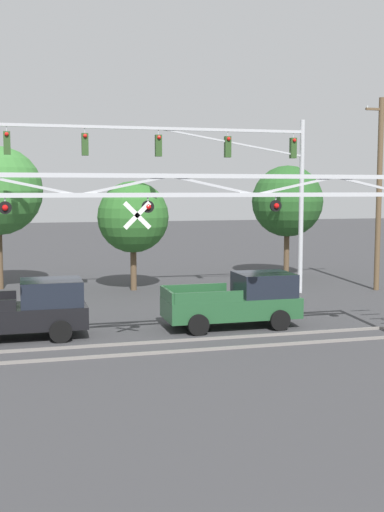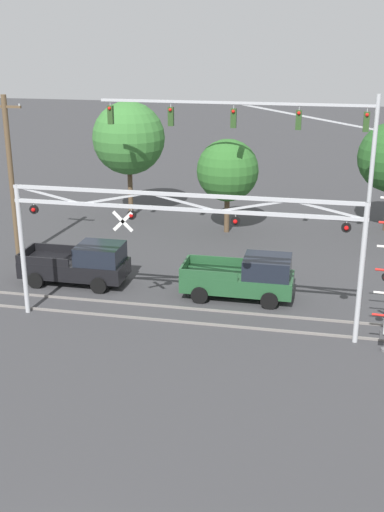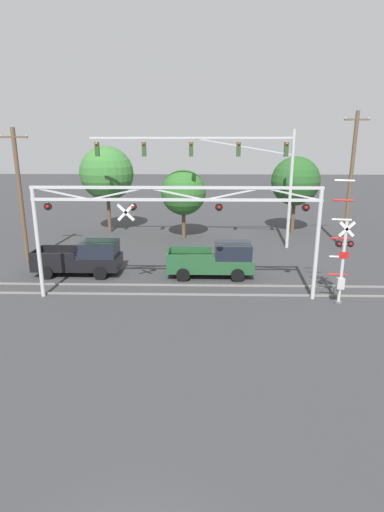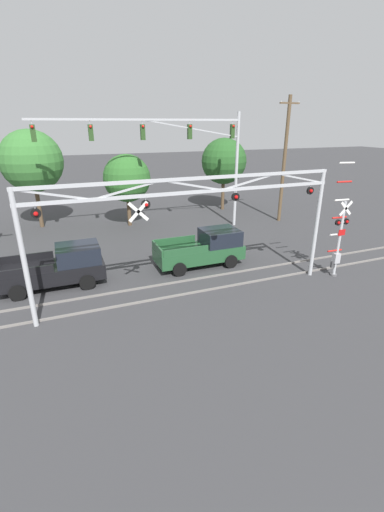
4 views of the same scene
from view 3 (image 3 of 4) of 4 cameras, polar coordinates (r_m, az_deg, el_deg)
name	(u,v)px [view 3 (image 3 of 4)]	position (r m, az deg, el deg)	size (l,w,h in m)	color
rail_track_near	(177,294)	(21.34, -2.13, -5.49)	(80.00, 0.08, 0.10)	gray
rail_track_far	(179,285)	(22.68, -1.91, -4.17)	(80.00, 0.08, 0.10)	gray
crossing_gantry	(176,215)	(19.90, -2.36, 5.81)	(14.37, 0.26, 5.79)	#B7BABF
crossing_signal_mast	(342,262)	(20.96, 20.60, -0.78)	(1.22, 0.35, 6.18)	#B7BABF
traffic_signal_span	(233,163)	(30.21, 5.89, 13.06)	(14.94, 0.39, 8.77)	#B7BABF
pickup_truck_lead	(216,260)	(24.12, 3.44, -0.54)	(5.14, 2.35, 2.07)	#23512D
pickup_truck_following	(83,258)	(25.33, -15.25, -0.29)	(5.19, 2.35, 2.07)	black
utility_pole_left	(20,195)	(28.82, -23.33, 8.03)	(1.80, 0.28, 8.77)	brown
utility_pole_right	(351,181)	(31.90, 21.71, 9.96)	(1.80, 0.28, 10.00)	brown
background_tree_beyond_span	(295,181)	(36.53, 14.56, 10.29)	(4.23, 4.23, 6.71)	brown
background_tree_far_left_verge	(183,193)	(33.43, -1.23, 9.04)	(3.74, 3.74, 5.73)	brown
background_tree_far_right_verge	(107,174)	(36.39, -12.08, 11.43)	(4.69, 4.69, 7.58)	brown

